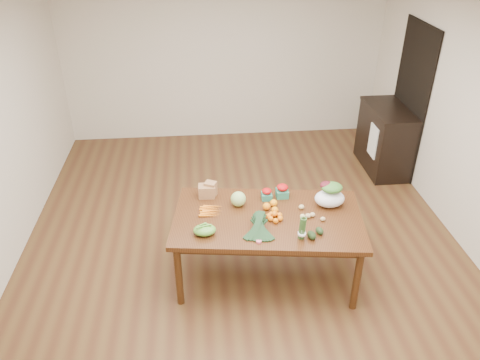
{
  "coord_description": "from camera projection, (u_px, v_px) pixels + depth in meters",
  "views": [
    {
      "loc": [
        -0.44,
        -4.25,
        3.41
      ],
      "look_at": [
        -0.03,
        0.0,
        0.87
      ],
      "focal_mm": 35.0,
      "sensor_mm": 36.0,
      "label": 1
    }
  ],
  "objects": [
    {
      "name": "salad_bag",
      "position": [
        330.0,
        196.0,
        4.7
      ],
      "size": [
        0.33,
        0.27,
        0.24
      ],
      "primitive_type": null,
      "rotation": [
        0.0,
        0.0,
        -0.13
      ],
      "color": "white",
      "rests_on": "dining_table"
    },
    {
      "name": "potato_a",
      "position": [
        303.0,
        216.0,
        4.56
      ],
      "size": [
        0.05,
        0.05,
        0.04
      ],
      "primitive_type": "ellipsoid",
      "color": "#D5C97B",
      "rests_on": "dining_table"
    },
    {
      "name": "cabbage",
      "position": [
        238.0,
        199.0,
        4.72
      ],
      "size": [
        0.15,
        0.15,
        0.15
      ],
      "primitive_type": "sphere",
      "color": "#ADD178",
      "rests_on": "dining_table"
    },
    {
      "name": "orange_b",
      "position": [
        274.0,
        203.0,
        4.73
      ],
      "size": [
        0.08,
        0.08,
        0.08
      ],
      "primitive_type": "sphere",
      "color": "orange",
      "rests_on": "dining_table"
    },
    {
      "name": "snap_pea_bag",
      "position": [
        205.0,
        230.0,
        4.33
      ],
      "size": [
        0.21,
        0.16,
        0.1
      ],
      "primitive_type": "ellipsoid",
      "color": "#559B34",
      "rests_on": "dining_table"
    },
    {
      "name": "floor",
      "position": [
        243.0,
        244.0,
        5.41
      ],
      "size": [
        6.0,
        6.0,
        0.0
      ],
      "primitive_type": "plane",
      "color": "brown",
      "rests_on": "ground"
    },
    {
      "name": "potato_e",
      "position": [
        323.0,
        219.0,
        4.52
      ],
      "size": [
        0.05,
        0.05,
        0.04
      ],
      "primitive_type": "ellipsoid",
      "color": "tan",
      "rests_on": "dining_table"
    },
    {
      "name": "orange_a",
      "position": [
        267.0,
        206.0,
        4.67
      ],
      "size": [
        0.08,
        0.08,
        0.08
      ],
      "primitive_type": "sphere",
      "color": "#FF9D0F",
      "rests_on": "dining_table"
    },
    {
      "name": "dish_towel",
      "position": [
        373.0,
        141.0,
        6.49
      ],
      "size": [
        0.02,
        0.28,
        0.45
      ],
      "primitive_type": "cube",
      "color": "white",
      "rests_on": "cabinet"
    },
    {
      "name": "potato_d",
      "position": [
        301.0,
        207.0,
        4.69
      ],
      "size": [
        0.06,
        0.05,
        0.05
      ],
      "primitive_type": "ellipsoid",
      "color": "tan",
      "rests_on": "dining_table"
    },
    {
      "name": "room_walls",
      "position": [
        243.0,
        139.0,
        4.72
      ],
      "size": [
        5.02,
        6.02,
        2.7
      ],
      "color": "beige",
      "rests_on": "floor"
    },
    {
      "name": "doorway_dark",
      "position": [
        410.0,
        101.0,
        6.45
      ],
      "size": [
        0.02,
        1.0,
        2.1
      ],
      "primitive_type": "cube",
      "color": "black",
      "rests_on": "floor"
    },
    {
      "name": "avocado_a",
      "position": [
        312.0,
        235.0,
        4.28
      ],
      "size": [
        0.1,
        0.12,
        0.07
      ],
      "primitive_type": "ellipsoid",
      "rotation": [
        0.0,
        0.0,
        0.3
      ],
      "color": "black",
      "rests_on": "dining_table"
    },
    {
      "name": "potato_b",
      "position": [
        308.0,
        216.0,
        4.56
      ],
      "size": [
        0.06,
        0.05,
        0.05
      ],
      "primitive_type": "ellipsoid",
      "color": "#DAB27E",
      "rests_on": "dining_table"
    },
    {
      "name": "strawberry_basket_a",
      "position": [
        267.0,
        195.0,
        4.84
      ],
      "size": [
        0.12,
        0.12,
        0.1
      ],
      "primitive_type": null,
      "rotation": [
        0.0,
        0.0,
        -0.13
      ],
      "color": "red",
      "rests_on": "dining_table"
    },
    {
      "name": "carrots",
      "position": [
        211.0,
        211.0,
        4.65
      ],
      "size": [
        0.25,
        0.24,
        0.03
      ],
      "primitive_type": null,
      "rotation": [
        0.0,
        0.0,
        -0.13
      ],
      "color": "orange",
      "rests_on": "dining_table"
    },
    {
      "name": "asparagus_bundle",
      "position": [
        302.0,
        228.0,
        4.22
      ],
      "size": [
        0.09,
        0.13,
        0.26
      ],
      "primitive_type": null,
      "rotation": [
        0.15,
        0.0,
        -0.13
      ],
      "color": "#457736",
      "rests_on": "dining_table"
    },
    {
      "name": "dining_table",
      "position": [
        267.0,
        247.0,
        4.78
      ],
      "size": [
        1.97,
        1.26,
        0.75
      ],
      "primitive_type": "cube",
      "rotation": [
        0.0,
        0.0,
        -0.13
      ],
      "color": "#492911",
      "rests_on": "floor"
    },
    {
      "name": "potato_c",
      "position": [
        313.0,
        215.0,
        4.58
      ],
      "size": [
        0.05,
        0.05,
        0.05
      ],
      "primitive_type": "ellipsoid",
      "color": "#D6B17B",
      "rests_on": "dining_table"
    },
    {
      "name": "kale_bunch",
      "position": [
        259.0,
        229.0,
        4.29
      ],
      "size": [
        0.37,
        0.44,
        0.16
      ],
      "primitive_type": null,
      "rotation": [
        0.0,
        0.0,
        -0.13
      ],
      "color": "black",
      "rests_on": "dining_table"
    },
    {
      "name": "avocado_b",
      "position": [
        320.0,
        231.0,
        4.34
      ],
      "size": [
        0.09,
        0.11,
        0.06
      ],
      "primitive_type": "ellipsoid",
      "rotation": [
        0.0,
        0.0,
        0.3
      ],
      "color": "black",
      "rests_on": "dining_table"
    },
    {
      "name": "orange_c",
      "position": [
        275.0,
        210.0,
        4.63
      ],
      "size": [
        0.07,
        0.07,
        0.07
      ],
      "primitive_type": "sphere",
      "color": "orange",
      "rests_on": "dining_table"
    },
    {
      "name": "cabinet",
      "position": [
        385.0,
        139.0,
        6.73
      ],
      "size": [
        0.52,
        1.02,
        0.94
      ],
      "primitive_type": "cube",
      "color": "black",
      "rests_on": "floor"
    },
    {
      "name": "strawberry_basket_b",
      "position": [
        282.0,
        192.0,
        4.88
      ],
      "size": [
        0.14,
        0.14,
        0.11
      ],
      "primitive_type": null,
      "rotation": [
        0.0,
        0.0,
        -0.13
      ],
      "color": "red",
      "rests_on": "dining_table"
    },
    {
      "name": "paper_bag",
      "position": [
        207.0,
        190.0,
        4.86
      ],
      "size": [
        0.25,
        0.22,
        0.16
      ],
      "primitive_type": null,
      "rotation": [
        0.0,
        0.0,
        -0.13
      ],
      "color": "#9E6B47",
      "rests_on": "dining_table"
    },
    {
      "name": "mandarin_cluster",
      "position": [
        274.0,
        215.0,
        4.54
      ],
      "size": [
        0.2,
        0.2,
        0.09
      ],
      "primitive_type": null,
      "rotation": [
        0.0,
        0.0,
        -0.13
      ],
      "color": "orange",
      "rests_on": "dining_table"
    }
  ]
}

